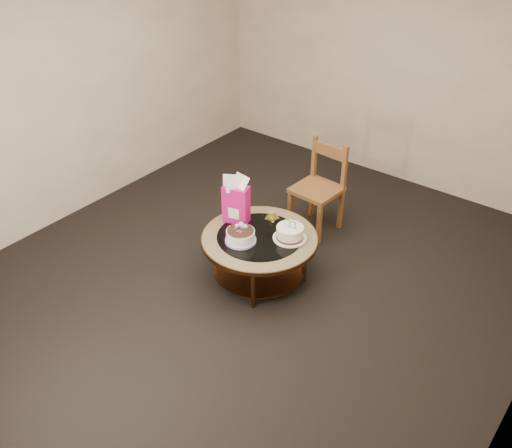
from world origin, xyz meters
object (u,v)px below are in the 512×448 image
Objects in this scene: gift_bag at (236,199)px; dining_chair at (319,187)px; cream_cake at (290,233)px; decorated_cake at (241,236)px; coffee_table at (260,244)px.

dining_chair is (0.27, 0.96, -0.22)m from gift_bag.
decorated_cake is at bearing -143.84° from cream_cake.
dining_chair is at bearing 99.95° from cream_cake.
dining_chair is at bearing 92.44° from coffee_table.
cream_cake is (0.23, 0.13, 0.14)m from coffee_table.
decorated_cake is at bearing -87.95° from dining_chair.
decorated_cake is 0.42m from cream_cake.
cream_cake is 0.64× the size of gift_bag.
coffee_table is at bearing -28.16° from gift_bag.
decorated_cake is at bearing -116.64° from coffee_table.
dining_chair is (-0.27, 0.90, -0.05)m from cream_cake.
gift_bag is at bearing 179.72° from cream_cake.
gift_bag reaches higher than coffee_table.
cream_cake is 0.94m from dining_chair.
decorated_cake is at bearing -60.57° from gift_bag.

